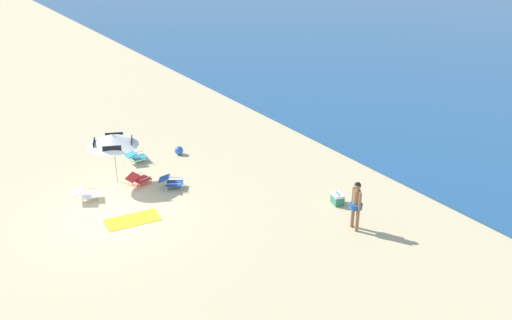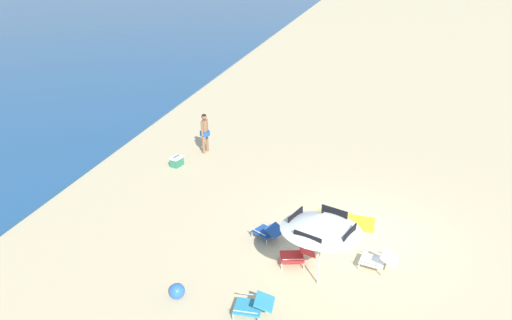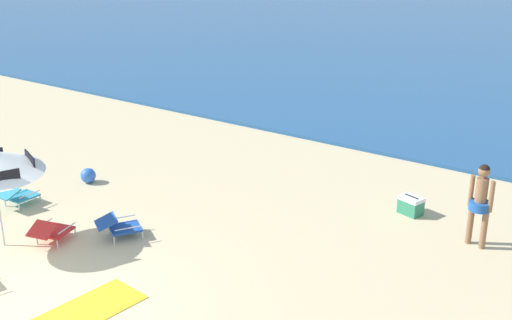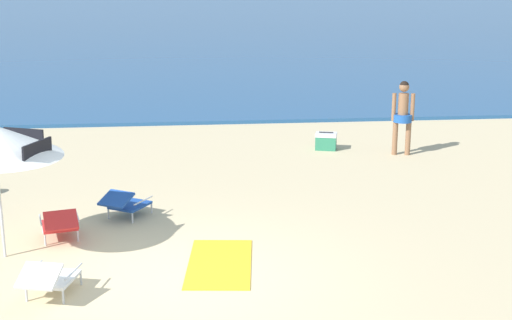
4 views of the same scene
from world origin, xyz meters
TOP-DOWN VIEW (x-y plane):
  - ground_plane at (0.00, 0.00)m, footprint 800.00×800.00m
  - lounge_chair_under_umbrella at (-1.61, -0.33)m, footprint 0.74×0.99m
  - lounge_chair_facing_sea at (-1.81, 1.73)m, footprint 0.73×0.98m
  - lounge_chair_spare_folded at (-0.88, 2.66)m, footprint 0.90×1.01m
  - person_standing_near_shore at (5.09, 6.48)m, footprint 0.50×0.42m
  - cooler_box at (3.47, 7.14)m, footprint 0.57×0.47m
  - beach_towel at (0.61, 0.55)m, footprint 1.09×1.89m

SIDE VIEW (x-z plane):
  - ground_plane at x=0.00m, z-range 0.00..0.00m
  - beach_towel at x=0.61m, z-range 0.00..0.01m
  - cooler_box at x=3.47m, z-range -0.01..0.42m
  - lounge_chair_under_umbrella at x=-1.61m, z-range 0.01..0.53m
  - lounge_chair_facing_sea at x=-1.81m, z-range 0.02..0.53m
  - lounge_chair_spare_folded at x=-0.88m, z-range 0.02..0.53m
  - person_standing_near_shore at x=5.09m, z-range 0.13..1.84m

